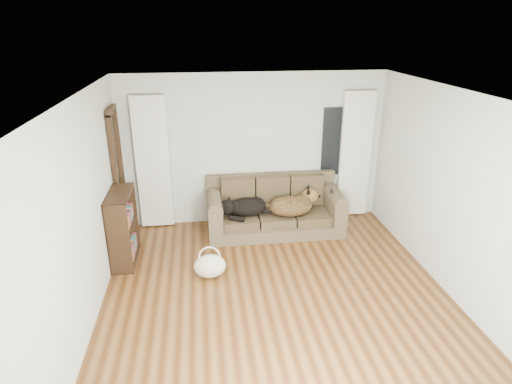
{
  "coord_description": "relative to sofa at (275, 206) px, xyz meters",
  "views": [
    {
      "loc": [
        -0.9,
        -4.53,
        3.34
      ],
      "look_at": [
        -0.08,
        1.6,
        0.88
      ],
      "focal_mm": 30.0,
      "sensor_mm": 36.0,
      "label": 1
    }
  ],
  "objects": [
    {
      "name": "curtain_left",
      "position": [
        -2.0,
        0.45,
        0.7
      ],
      "size": [
        0.55,
        0.08,
        2.25
      ],
      "primitive_type": "cube",
      "color": "white",
      "rests_on": "ground"
    },
    {
      "name": "bookshelf",
      "position": [
        -2.39,
        -0.66,
        0.05
      ],
      "size": [
        0.4,
        0.89,
        1.08
      ],
      "primitive_type": "cube",
      "rotation": [
        0.0,
        0.0,
        -0.09
      ],
      "color": "black",
      "rests_on": "floor"
    },
    {
      "name": "tote_bag",
      "position": [
        -1.15,
        -1.29,
        -0.29
      ],
      "size": [
        0.55,
        0.49,
        0.33
      ],
      "primitive_type": "ellipsoid",
      "rotation": [
        0.0,
        0.0,
        -0.37
      ],
      "color": "beige",
      "rests_on": "floor"
    },
    {
      "name": "tv_remote",
      "position": [
        0.93,
        -0.13,
        0.28
      ],
      "size": [
        0.1,
        0.19,
        0.02
      ],
      "primitive_type": "cube",
      "rotation": [
        0.0,
        0.0,
        -0.28
      ],
      "color": "black",
      "rests_on": "sofa"
    },
    {
      "name": "wall_left",
      "position": [
        -2.55,
        -1.97,
        0.85
      ],
      "size": [
        0.04,
        5.0,
        2.6
      ],
      "primitive_type": "cube",
      "color": "#B7BAB5",
      "rests_on": "ground"
    },
    {
      "name": "dog_shepherd",
      "position": [
        0.29,
        -0.11,
        0.04
      ],
      "size": [
        0.81,
        0.61,
        0.34
      ],
      "primitive_type": "ellipsoid",
      "rotation": [
        0.0,
        0.0,
        3.23
      ],
      "color": "black",
      "rests_on": "sofa"
    },
    {
      "name": "floor",
      "position": [
        -0.3,
        -1.97,
        -0.45
      ],
      "size": [
        5.0,
        5.0,
        0.0
      ],
      "primitive_type": "plane",
      "color": "#40240E",
      "rests_on": "ground"
    },
    {
      "name": "door_casing",
      "position": [
        -2.5,
        0.08,
        0.6
      ],
      "size": [
        0.07,
        0.6,
        2.1
      ],
      "primitive_type": "cube",
      "color": "black",
      "rests_on": "ground"
    },
    {
      "name": "wall_back",
      "position": [
        -0.3,
        0.53,
        0.85
      ],
      "size": [
        4.5,
        0.04,
        2.6
      ],
      "primitive_type": "cube",
      "color": "#B7BAB5",
      "rests_on": "ground"
    },
    {
      "name": "dog_black_lab",
      "position": [
        -0.52,
        -0.05,
        0.03
      ],
      "size": [
        0.68,
        0.49,
        0.28
      ],
      "primitive_type": "ellipsoid",
      "rotation": [
        0.0,
        0.0,
        -0.04
      ],
      "color": "black",
      "rests_on": "sofa"
    },
    {
      "name": "window_pane",
      "position": [
        1.15,
        0.5,
        0.95
      ],
      "size": [
        0.5,
        0.03,
        1.2
      ],
      "primitive_type": "cube",
      "color": "black",
      "rests_on": "wall_back"
    },
    {
      "name": "ceiling",
      "position": [
        -0.3,
        -1.97,
        2.15
      ],
      "size": [
        5.0,
        5.0,
        0.0
      ],
      "primitive_type": "plane",
      "color": "white",
      "rests_on": "ground"
    },
    {
      "name": "sofa",
      "position": [
        0.0,
        0.0,
        0.0
      ],
      "size": [
        2.25,
        0.97,
        0.92
      ],
      "primitive_type": "cube",
      "color": "#2E2B1E",
      "rests_on": "floor"
    },
    {
      "name": "curtain_right",
      "position": [
        1.5,
        0.45,
        0.7
      ],
      "size": [
        0.55,
        0.08,
        2.25
      ],
      "primitive_type": "cube",
      "color": "white",
      "rests_on": "ground"
    },
    {
      "name": "wall_right",
      "position": [
        1.95,
        -1.97,
        0.85
      ],
      "size": [
        0.04,
        5.0,
        2.6
      ],
      "primitive_type": "cube",
      "color": "#B7BAB5",
      "rests_on": "ground"
    }
  ]
}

